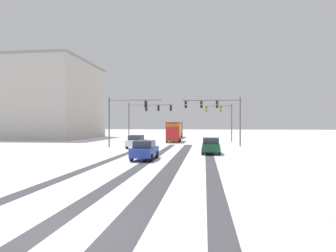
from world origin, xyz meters
The scene contains 16 objects.
ground_plane centered at (0.00, 0.00, 0.00)m, with size 300.00×300.00×0.00m, color white.
wheel_track_left_lane centered at (-0.71, 16.46, 0.00)m, with size 0.82×36.21×0.01m, color #424247.
wheel_track_right_lane centered at (1.60, 16.46, 0.00)m, with size 1.14×36.21×0.01m, color #424247.
wheel_track_center centered at (-4.01, 16.46, 0.00)m, with size 0.81×36.21×0.01m, color #424247.
wheel_track_oncoming centered at (4.34, 16.46, 0.00)m, with size 0.80×36.21×0.01m, color #424247.
sidewalk_kerb_right centered at (9.85, 14.81, 0.06)m, with size 4.00×36.21×0.12m, color white.
traffic_signal_near_right centered at (5.45, 30.74, 4.84)m, with size 7.51×0.73×6.50m.
traffic_signal_near_left centered at (-6.50, 29.04, 4.48)m, with size 6.95×0.63×6.50m.
traffic_signal_far_right centered at (6.90, 42.91, 4.58)m, with size 4.60×0.38×6.50m.
traffic_signal_far_left centered at (-5.49, 38.83, 4.83)m, with size 7.40×0.53×6.50m.
car_white_lead centered at (-4.63, 28.01, 0.82)m, with size 2.01×4.19×1.62m.
car_dark_green_second centered at (4.49, 22.13, 0.82)m, with size 1.86×4.11×1.62m.
car_blue_third centered at (-1.15, 16.43, 0.82)m, with size 1.88×4.13×1.62m.
bus_oncoming centered at (-2.59, 55.91, 1.99)m, with size 2.78×11.03×3.38m.
box_truck_delivery centered at (-1.28, 41.32, 1.63)m, with size 2.54×7.49×3.02m.
office_building_far_left_block centered at (-34.57, 50.83, 8.04)m, with size 29.07×20.85×16.07m.
Camera 1 is at (3.86, -7.81, 3.03)m, focal length 31.28 mm.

